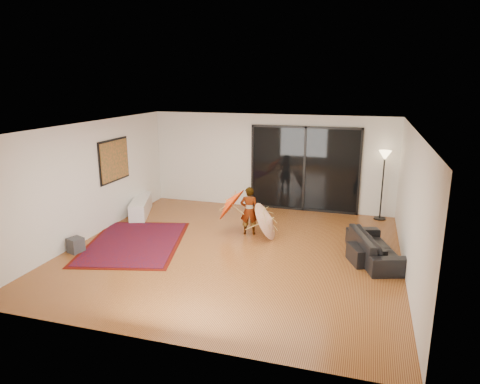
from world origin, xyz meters
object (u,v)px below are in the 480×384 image
at_px(media_console, 141,206).
at_px(child, 249,211).
at_px(sofa, 375,247).
at_px(ottoman, 366,254).

relative_size(media_console, child, 1.39).
height_order(media_console, sofa, sofa).
distance_m(sofa, ottoman, 0.31).
distance_m(ottoman, child, 2.92).
height_order(sofa, child, child).
distance_m(media_console, child, 3.37).
xyz_separation_m(media_console, child, (3.29, -0.65, 0.36)).
xyz_separation_m(ottoman, child, (-2.74, 0.95, 0.41)).
bearing_deg(sofa, media_console, 59.32).
xyz_separation_m(media_console, ottoman, (6.02, -1.60, -0.05)).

